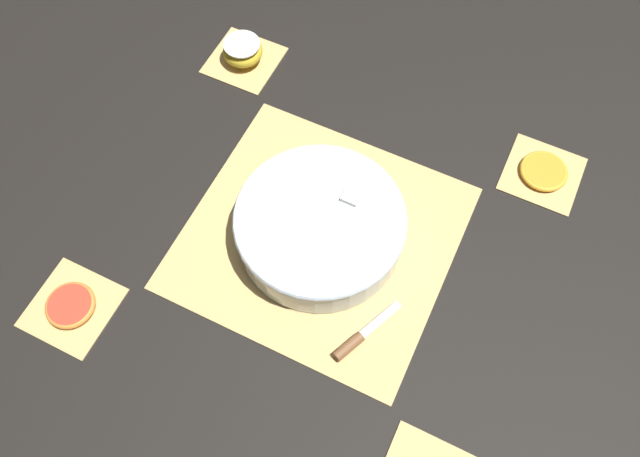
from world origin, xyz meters
name	(u,v)px	position (x,y,z in m)	size (l,w,h in m)	color
ground_plane	(320,237)	(0.00, 0.00, 0.00)	(6.00, 6.00, 0.00)	black
bamboo_mat_center	(320,237)	(0.00, 0.00, 0.00)	(0.46, 0.44, 0.01)	tan
coaster_mat_near_left	(72,307)	(-0.32, -0.30, 0.00)	(0.14, 0.14, 0.01)	tan
coaster_mat_far_left	(244,60)	(-0.32, 0.30, 0.00)	(0.14, 0.14, 0.01)	tan
coaster_mat_far_right	(542,173)	(0.32, 0.30, 0.00)	(0.14, 0.14, 0.01)	tan
fruit_salad_bowl	(320,225)	(0.00, 0.00, 0.05)	(0.30, 0.30, 0.08)	silver
paring_knife	(352,344)	(0.13, -0.16, 0.01)	(0.07, 0.13, 0.02)	silver
apple_half	(243,51)	(-0.32, 0.30, 0.03)	(0.08, 0.08, 0.04)	gold
orange_slice_whole	(544,171)	(0.32, 0.30, 0.01)	(0.09, 0.09, 0.01)	orange
grapefruit_slice	(70,305)	(-0.32, -0.30, 0.01)	(0.08, 0.08, 0.01)	red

